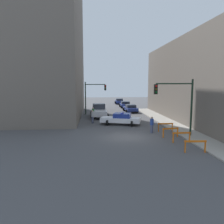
{
  "coord_description": "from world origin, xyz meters",
  "views": [
    {
      "loc": [
        -3.08,
        -19.6,
        4.91
      ],
      "look_at": [
        -0.94,
        5.88,
        1.59
      ],
      "focal_mm": 35.0,
      "sensor_mm": 36.0,
      "label": 1
    }
  ],
  "objects": [
    {
      "name": "parked_car_mid",
      "position": [
        3.4,
        24.92,
        0.67
      ],
      "size": [
        2.28,
        4.3,
        1.31
      ],
      "rotation": [
        0.0,
        0.0,
        0.0
      ],
      "color": "navy",
      "rests_on": "ground_plane"
    },
    {
      "name": "traffic_light_far",
      "position": [
        -3.3,
        15.73,
        3.4
      ],
      "size": [
        3.44,
        0.35,
        5.2
      ],
      "color": "black",
      "rests_on": "ground_plane"
    },
    {
      "name": "white_truck",
      "position": [
        -2.29,
        12.67,
        0.91
      ],
      "size": [
        2.71,
        5.44,
        1.9
      ],
      "rotation": [
        0.0,
        0.0,
        0.02
      ],
      "color": "silver",
      "rests_on": "ground_plane"
    },
    {
      "name": "ground_plane",
      "position": [
        0.0,
        0.0,
        0.0
      ],
      "size": [
        120.0,
        120.0,
        0.0
      ],
      "primitive_type": "plane",
      "color": "#4C4C4F"
    },
    {
      "name": "barrier_corner",
      "position": [
        4.26,
        1.94,
        0.62
      ],
      "size": [
        1.6,
        0.2,
        0.9
      ],
      "rotation": [
        0.0,
        0.0,
        -0.03
      ],
      "color": "orange",
      "rests_on": "ground_plane"
    },
    {
      "name": "sidewalk_right",
      "position": [
        6.2,
        0.0,
        0.06
      ],
      "size": [
        2.4,
        44.0,
        0.12
      ],
      "color": "#9E998E",
      "rests_on": "ground_plane"
    },
    {
      "name": "police_car",
      "position": [
        0.18,
        6.16,
        0.72
      ],
      "size": [
        5.03,
        3.16,
        1.52
      ],
      "rotation": [
        0.0,
        0.0,
        1.28
      ],
      "color": "white",
      "rests_on": "ground_plane"
    },
    {
      "name": "parked_car_far",
      "position": [
        3.21,
        33.59,
        0.67
      ],
      "size": [
        2.43,
        4.39,
        1.31
      ],
      "rotation": [
        0.0,
        0.0,
        -0.05
      ],
      "color": "navy",
      "rests_on": "ground_plane"
    },
    {
      "name": "building_right",
      "position": [
        13.4,
        8.0,
        5.3
      ],
      "size": [
        12.0,
        28.0,
        10.6
      ],
      "color": "#6B6056",
      "rests_on": "ground_plane"
    },
    {
      "name": "traffic_light_near",
      "position": [
        4.73,
        -0.31,
        3.53
      ],
      "size": [
        3.64,
        0.35,
        5.2
      ],
      "color": "black",
      "rests_on": "sidewalk_right"
    },
    {
      "name": "building_corner_left",
      "position": [
        -12.0,
        14.0,
        12.37
      ],
      "size": [
        14.0,
        20.0,
        24.73
      ],
      "color": "#6B6056",
      "rests_on": "ground_plane"
    },
    {
      "name": "pedestrian_corner",
      "position": [
        -3.19,
        10.67,
        0.86
      ],
      "size": [
        0.49,
        0.49,
        1.66
      ],
      "rotation": [
        0.0,
        0.0,
        2.1
      ],
      "color": "#474C66",
      "rests_on": "ground_plane"
    },
    {
      "name": "barrier_back",
      "position": [
        3.94,
        -0.46,
        0.62
      ],
      "size": [
        1.59,
        0.38,
        0.9
      ],
      "rotation": [
        0.0,
        0.0,
        0.15
      ],
      "color": "orange",
      "rests_on": "ground_plane"
    },
    {
      "name": "pedestrian_sidewalk",
      "position": [
        2.69,
        1.45,
        0.86
      ],
      "size": [
        0.36,
        0.36,
        1.66
      ],
      "rotation": [
        0.0,
        0.0,
        6.27
      ],
      "color": "#474C66",
      "rests_on": "ground_plane"
    },
    {
      "name": "parked_car_near",
      "position": [
        3.33,
        17.96,
        0.67
      ],
      "size": [
        2.43,
        4.39,
        1.31
      ],
      "rotation": [
        0.0,
        0.0,
        0.05
      ],
      "color": "navy",
      "rests_on": "ground_plane"
    },
    {
      "name": "pedestrian_crossing",
      "position": [
        -3.26,
        7.42,
        0.86
      ],
      "size": [
        0.41,
        0.41,
        1.66
      ],
      "rotation": [
        0.0,
        0.0,
        1.43
      ],
      "color": "#474C66",
      "rests_on": "ground_plane"
    },
    {
      "name": "barrier_front",
      "position": [
        4.13,
        -5.0,
        0.62
      ],
      "size": [
        1.6,
        0.27,
        0.9
      ],
      "rotation": [
        0.0,
        0.0,
        -0.07
      ],
      "color": "orange",
      "rests_on": "ground_plane"
    },
    {
      "name": "barrier_mid",
      "position": [
        4.22,
        -2.31,
        0.62
      ],
      "size": [
        1.6,
        0.22,
        0.9
      ],
      "rotation": [
        0.0,
        0.0,
        0.04
      ],
      "color": "orange",
      "rests_on": "ground_plane"
    }
  ]
}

